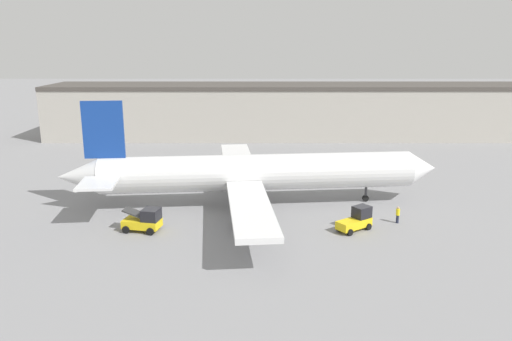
# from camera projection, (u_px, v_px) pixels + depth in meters

# --- Properties ---
(ground_plane) EXTENTS (400.00, 400.00, 0.00)m
(ground_plane) POSITION_uv_depth(u_px,v_px,m) (256.00, 204.00, 54.80)
(ground_plane) COLOR gray
(terminal_building) EXTENTS (99.15, 13.51, 9.84)m
(terminal_building) POSITION_uv_depth(u_px,v_px,m) (315.00, 111.00, 93.65)
(terminal_building) COLOR #ADA89E
(terminal_building) RESTS_ON ground_plane
(airplane) EXTENTS (41.16, 35.68, 11.55)m
(airplane) POSITION_uv_depth(u_px,v_px,m) (247.00, 173.00, 53.82)
(airplane) COLOR silver
(airplane) RESTS_ON ground_plane
(ground_crew_worker) EXTENTS (0.37, 0.37, 1.69)m
(ground_crew_worker) POSITION_uv_depth(u_px,v_px,m) (395.00, 214.00, 49.03)
(ground_crew_worker) COLOR #1E2338
(ground_crew_worker) RESTS_ON ground_plane
(baggage_tug) EXTENTS (3.72, 3.24, 2.20)m
(baggage_tug) POSITION_uv_depth(u_px,v_px,m) (354.00, 220.00, 47.21)
(baggage_tug) COLOR yellow
(baggage_tug) RESTS_ON ground_plane
(belt_loader_truck) EXTENTS (3.74, 2.69, 2.23)m
(belt_loader_truck) POSITION_uv_depth(u_px,v_px,m) (142.00, 220.00, 46.78)
(belt_loader_truck) COLOR yellow
(belt_loader_truck) RESTS_ON ground_plane
(pushback_tug) EXTENTS (3.62, 3.23, 2.50)m
(pushback_tug) POSITION_uv_depth(u_px,v_px,m) (253.00, 219.00, 46.95)
(pushback_tug) COLOR silver
(pushback_tug) RESTS_ON ground_plane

